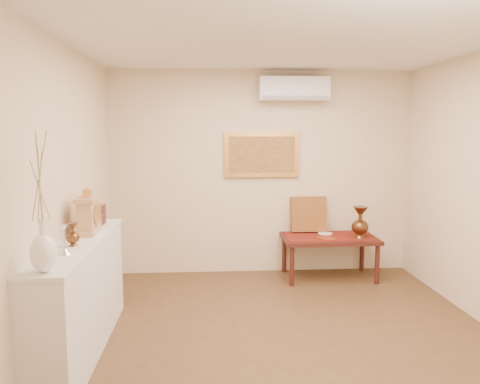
{
  "coord_description": "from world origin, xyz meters",
  "views": [
    {
      "loc": [
        -0.72,
        -3.97,
        1.91
      ],
      "look_at": [
        -0.37,
        1.15,
        1.24
      ],
      "focal_mm": 35.0,
      "sensor_mm": 36.0,
      "label": 1
    }
  ],
  "objects": [
    {
      "name": "candlestick",
      "position": [
        -1.81,
        -0.42,
        1.09
      ],
      "size": [
        0.11,
        0.11,
        0.22
      ],
      "primitive_type": null,
      "color": "silver",
      "rests_on": "display_ledge"
    },
    {
      "name": "plate",
      "position": [
        0.83,
        2.0,
        0.56
      ],
      "size": [
        0.19,
        0.19,
        0.01
      ],
      "primitive_type": "cylinder",
      "color": "white",
      "rests_on": "table_cloth"
    },
    {
      "name": "brass_urn_small",
      "position": [
        -1.82,
        -0.17,
        1.1
      ],
      "size": [
        0.11,
        0.11,
        0.24
      ],
      "primitive_type": null,
      "color": "brown",
      "rests_on": "display_ledge"
    },
    {
      "name": "floor",
      "position": [
        0.0,
        0.0,
        0.0
      ],
      "size": [
        4.5,
        4.5,
        0.0
      ],
      "primitive_type": "plane",
      "color": "brown",
      "rests_on": "ground"
    },
    {
      "name": "ac_unit",
      "position": [
        0.4,
        2.12,
        2.45
      ],
      "size": [
        0.9,
        0.25,
        0.3
      ],
      "color": "white",
      "rests_on": "wall_back"
    },
    {
      "name": "low_table",
      "position": [
        0.85,
        1.88,
        0.48
      ],
      "size": [
        1.2,
        0.7,
        0.55
      ],
      "color": "#441914",
      "rests_on": "floor"
    },
    {
      "name": "cushion",
      "position": [
        0.63,
        2.16,
        0.8
      ],
      "size": [
        0.48,
        0.2,
        0.49
      ],
      "primitive_type": "cube",
      "rotation": [
        -0.21,
        0.0,
        0.0
      ],
      "color": "maroon",
      "rests_on": "table_cloth"
    },
    {
      "name": "wall_back",
      "position": [
        0.0,
        2.25,
        1.35
      ],
      "size": [
        4.0,
        0.02,
        2.7
      ],
      "primitive_type": "cube",
      "color": "beige",
      "rests_on": "ground"
    },
    {
      "name": "ceiling",
      "position": [
        0.0,
        0.0,
        2.7
      ],
      "size": [
        4.5,
        4.5,
        0.0
      ],
      "primitive_type": "plane",
      "rotation": [
        3.14,
        0.0,
        0.0
      ],
      "color": "silver",
      "rests_on": "ground"
    },
    {
      "name": "table_cloth",
      "position": [
        0.85,
        1.88,
        0.55
      ],
      "size": [
        1.14,
        0.59,
        0.01
      ],
      "primitive_type": "cube",
      "color": "maroon",
      "rests_on": "low_table"
    },
    {
      "name": "painting",
      "position": [
        0.0,
        2.22,
        1.6
      ],
      "size": [
        1.0,
        0.06,
        0.6
      ],
      "color": "#CD8D41",
      "rests_on": "wall_back"
    },
    {
      "name": "mantel_clock",
      "position": [
        -1.81,
        0.3,
        1.15
      ],
      "size": [
        0.17,
        0.36,
        0.41
      ],
      "color": "tan",
      "rests_on": "display_ledge"
    },
    {
      "name": "wooden_chest",
      "position": [
        -1.83,
        0.69,
        1.1
      ],
      "size": [
        0.16,
        0.21,
        0.24
      ],
      "color": "tan",
      "rests_on": "display_ledge"
    },
    {
      "name": "wall_left",
      "position": [
        -2.0,
        0.0,
        1.35
      ],
      "size": [
        0.02,
        4.5,
        2.7
      ],
      "primitive_type": "cube",
      "color": "beige",
      "rests_on": "ground"
    },
    {
      "name": "white_vase",
      "position": [
        -1.81,
        -0.88,
        1.44
      ],
      "size": [
        0.18,
        0.18,
        0.93
      ],
      "primitive_type": null,
      "color": "white",
      "rests_on": "display_ledge"
    },
    {
      "name": "menu",
      "position": [
        0.77,
        1.73,
        0.56
      ],
      "size": [
        0.28,
        0.3,
        0.01
      ],
      "primitive_type": "cube",
      "rotation": [
        0.0,
        0.0,
        0.48
      ],
      "color": "maroon",
      "rests_on": "table_cloth"
    },
    {
      "name": "brass_urn_tall",
      "position": [
        1.21,
        1.76,
        0.8
      ],
      "size": [
        0.21,
        0.21,
        0.48
      ],
      "primitive_type": null,
      "color": "brown",
      "rests_on": "table_cloth"
    },
    {
      "name": "wall_front",
      "position": [
        0.0,
        -2.25,
        1.35
      ],
      "size": [
        4.0,
        0.02,
        2.7
      ],
      "primitive_type": "cube",
      "color": "beige",
      "rests_on": "ground"
    },
    {
      "name": "display_ledge",
      "position": [
        -1.82,
        0.0,
        0.49
      ],
      "size": [
        0.37,
        2.02,
        0.98
      ],
      "color": "silver",
      "rests_on": "floor"
    }
  ]
}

